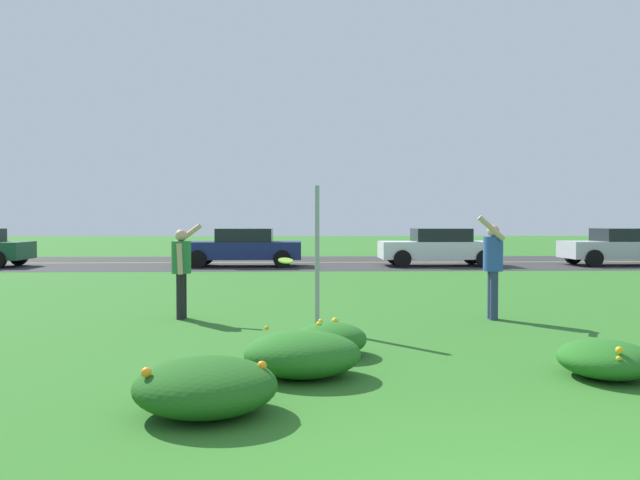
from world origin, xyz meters
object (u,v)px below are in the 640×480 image
at_px(car_navy_center_right, 243,247).
at_px(person_thrower_green_shirt, 182,265).
at_px(car_white_center_left, 439,247).
at_px(frisbee_lime, 286,261).
at_px(car_silver_leftmost, 623,247).
at_px(sign_post_near_path, 317,258).
at_px(person_catcher_blue_shirt, 493,262).

bearing_deg(car_navy_center_right, person_thrower_green_shirt, -89.69).
bearing_deg(car_white_center_left, person_thrower_green_shirt, -120.25).
distance_m(person_thrower_green_shirt, frisbee_lime, 1.84).
relative_size(frisbee_lime, car_silver_leftmost, 0.06).
relative_size(sign_post_near_path, person_thrower_green_shirt, 1.36).
xyz_separation_m(sign_post_near_path, car_white_center_left, (5.15, 14.07, -0.40)).
bearing_deg(car_white_center_left, frisbee_lime, -113.62).
bearing_deg(car_navy_center_right, person_catcher_blue_shirt, -67.18).
height_order(person_thrower_green_shirt, person_catcher_blue_shirt, person_catcher_blue_shirt).
relative_size(car_white_center_left, car_navy_center_right, 1.00).
bearing_deg(person_thrower_green_shirt, person_catcher_blue_shirt, -2.77).
height_order(sign_post_near_path, car_silver_leftmost, sign_post_near_path).
relative_size(person_thrower_green_shirt, car_white_center_left, 0.37).
distance_m(frisbee_lime, car_silver_leftmost, 18.31).
xyz_separation_m(car_silver_leftmost, car_white_center_left, (-7.26, 0.00, 0.00)).
distance_m(frisbee_lime, car_white_center_left, 14.15).
bearing_deg(car_silver_leftmost, car_navy_center_right, 180.00).
bearing_deg(car_navy_center_right, frisbee_lime, -81.64).
bearing_deg(frisbee_lime, person_catcher_blue_shirt, -2.70).
height_order(frisbee_lime, car_white_center_left, car_white_center_left).
bearing_deg(car_navy_center_right, car_silver_leftmost, 0.00).
xyz_separation_m(person_catcher_blue_shirt, car_silver_leftmost, (9.31, 13.13, -0.26)).
height_order(person_thrower_green_shirt, car_silver_leftmost, person_thrower_green_shirt).
bearing_deg(person_catcher_blue_shirt, frisbee_lime, 177.30).
xyz_separation_m(car_white_center_left, car_navy_center_right, (-7.57, 0.00, 0.00)).
bearing_deg(sign_post_near_path, car_navy_center_right, 99.77).
bearing_deg(person_catcher_blue_shirt, car_navy_center_right, 112.82).
height_order(person_catcher_blue_shirt, frisbee_lime, person_catcher_blue_shirt).
xyz_separation_m(person_catcher_blue_shirt, frisbee_lime, (-3.62, 0.17, 0.03)).
relative_size(sign_post_near_path, car_white_center_left, 0.51).
bearing_deg(car_white_center_left, sign_post_near_path, -110.10).
xyz_separation_m(person_thrower_green_shirt, car_silver_leftmost, (14.76, 12.87, -0.20)).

